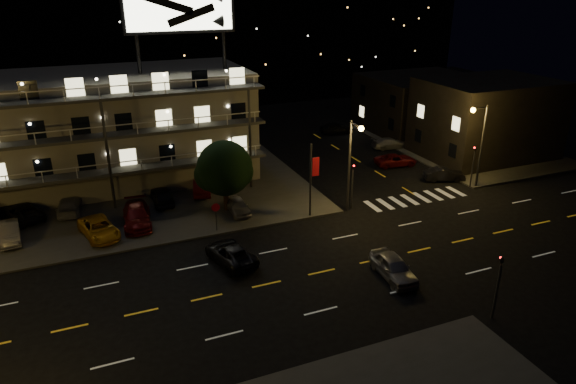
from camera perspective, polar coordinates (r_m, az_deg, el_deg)
name	(u,v)px	position (r m, az deg, el deg)	size (l,w,h in m)	color
ground	(295,278)	(34.74, 0.74, -9.54)	(140.00, 140.00, 0.00)	black
curb_nw	(65,200)	(50.55, -23.50, -0.78)	(44.00, 24.00, 0.15)	#383936
curb_ne	(457,145)	(65.49, 18.30, 5.02)	(16.00, 24.00, 0.15)	#383936
motel	(101,128)	(52.61, -20.03, 6.70)	(28.00, 13.80, 18.10)	gray
side_bldg_front	(486,118)	(61.58, 21.14, 7.64)	(14.06, 10.00, 8.50)	black
side_bldg_back	(420,103)	(70.65, 14.47, 9.54)	(14.06, 12.00, 7.00)	black
hill_backdrop	(102,25)	(96.26, -19.96, 17.08)	(120.00, 25.00, 24.00)	black
streetlight_nc	(352,157)	(42.58, 7.10, 3.86)	(0.44, 1.92, 8.00)	#2D2D30
streetlight_ne	(480,138)	(50.75, 20.52, 5.64)	(1.92, 0.44, 8.00)	#2D2D30
signal_nw	(352,181)	(44.08, 7.17, 1.20)	(0.20, 0.27, 4.60)	#2D2D30
signal_sw	(499,281)	(31.99, 22.35, -9.10)	(0.20, 0.27, 4.60)	#2D2D30
signal_ne	(473,162)	(51.48, 19.91, 3.14)	(0.27, 0.20, 4.60)	#2D2D30
banner_north	(311,178)	(41.99, 2.62, 1.52)	(0.83, 0.16, 6.40)	#2D2D30
stop_sign	(216,212)	(40.29, -8.01, -2.27)	(0.91, 0.11, 2.61)	#2D2D30
tree	(224,170)	(43.16, -7.11, 2.46)	(4.86, 4.68, 6.12)	black
lot_car_1	(9,232)	(44.10, -28.58, -3.97)	(1.44, 4.12, 1.36)	gray
lot_car_2	(99,228)	(42.01, -20.27, -3.82)	(2.18, 4.73, 1.31)	orange
lot_car_3	(137,216)	(43.03, -16.44, -2.54)	(2.11, 5.20, 1.51)	#620E0F
lot_car_4	(238,206)	(43.56, -5.60, -1.55)	(1.48, 3.68, 1.25)	gray
lot_car_6	(22,212)	(47.51, -27.49, -1.94)	(2.29, 4.98, 1.38)	black
lot_car_7	(69,205)	(47.23, -23.12, -1.35)	(1.83, 4.50, 1.31)	gray
lot_car_8	(162,195)	(46.54, -13.79, -0.38)	(1.71, 4.24, 1.45)	black
lot_car_9	(202,185)	(48.06, -9.50, 0.72)	(1.54, 4.40, 1.45)	#620E0F
side_car_0	(444,174)	(53.06, 16.97, 1.87)	(1.38, 3.96, 1.31)	black
side_car_1	(396,160)	(56.24, 11.88, 3.51)	(2.08, 4.52, 1.26)	#620E0F
side_car_2	(390,143)	(62.00, 11.27, 5.33)	(1.77, 4.36, 1.26)	gray
side_car_3	(336,128)	(67.49, 5.35, 7.12)	(1.66, 4.12, 1.40)	black
road_car_east	(393,267)	(35.19, 11.64, -8.18)	(1.77, 4.40, 1.50)	gray
road_car_west	(230,253)	(36.52, -6.41, -6.76)	(2.22, 4.81, 1.34)	black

